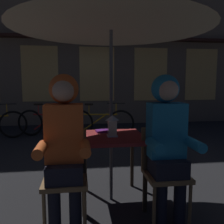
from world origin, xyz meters
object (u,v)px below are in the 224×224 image
object	(u,v)px
bicycle_second	(50,122)
lantern	(112,125)
book	(104,131)
bicycle_third	(100,122)
cafe_table	(111,145)
chair_right	(164,167)
chair_left	(66,172)
person_right_hooded	(167,133)
patio_umbrella	(111,11)
person_left_hooded	(64,136)

from	to	relation	value
bicycle_second	lantern	bearing A→B (deg)	-72.45
book	bicycle_third	bearing A→B (deg)	78.90
lantern	cafe_table	bearing A→B (deg)	100.81
chair_right	book	bearing A→B (deg)	132.41
cafe_table	chair_left	xyz separation A→B (m)	(-0.48, -0.37, -0.15)
person_right_hooded	patio_umbrella	bearing A→B (deg)	138.43
patio_umbrella	bicycle_third	bearing A→B (deg)	87.19
cafe_table	patio_umbrella	world-z (taller)	patio_umbrella
person_right_hooded	book	world-z (taller)	person_right_hooded
bicycle_second	person_right_hooded	bearing A→B (deg)	-67.85
bicycle_third	person_left_hooded	bearing A→B (deg)	-99.81
patio_umbrella	person_left_hooded	bearing A→B (deg)	-138.43
lantern	chair_left	size ratio (longest dim) A/B	0.27
lantern	person_left_hooded	size ratio (longest dim) A/B	0.17
person_left_hooded	person_right_hooded	xyz separation A→B (m)	(0.96, 0.00, 0.00)
chair_right	patio_umbrella	bearing A→B (deg)	142.45
patio_umbrella	lantern	bearing A→B (deg)	-79.19
lantern	chair_left	xyz separation A→B (m)	(-0.49, -0.33, -0.37)
bicycle_second	bicycle_third	distance (m)	1.26
chair_left	bicycle_third	xyz separation A→B (m)	(0.64, 3.65, -0.14)
person_left_hooded	chair_left	bearing A→B (deg)	90.00
chair_right	chair_left	bearing A→B (deg)	180.00
chair_left	person_left_hooded	bearing A→B (deg)	-90.00
book	chair_right	bearing A→B (deg)	-54.70
chair_right	bicycle_third	distance (m)	3.67
bicycle_second	book	xyz separation A→B (m)	(1.04, -3.21, 0.41)
lantern	chair_left	bearing A→B (deg)	-145.75
patio_umbrella	bicycle_second	xyz separation A→B (m)	(-1.09, 3.43, -1.71)
chair_right	bicycle_second	world-z (taller)	chair_right
book	person_left_hooded	bearing A→B (deg)	-130.84
cafe_table	book	size ratio (longest dim) A/B	3.70
person_left_hooded	bicycle_third	xyz separation A→B (m)	(0.64, 3.71, -0.50)
patio_umbrella	book	bearing A→B (deg)	103.83
cafe_table	chair_left	size ratio (longest dim) A/B	0.85
cafe_table	person_right_hooded	distance (m)	0.67
bicycle_second	book	world-z (taller)	bicycle_second
bicycle_second	book	size ratio (longest dim) A/B	8.21
patio_umbrella	chair_right	distance (m)	1.68
chair_left	bicycle_second	bearing A→B (deg)	99.11
chair_left	bicycle_second	world-z (taller)	chair_left
person_right_hooded	book	bearing A→B (deg)	129.78
cafe_table	bicycle_second	world-z (taller)	bicycle_second
lantern	bicycle_second	size ratio (longest dim) A/B	0.14
patio_umbrella	person_right_hooded	world-z (taller)	patio_umbrella
person_left_hooded	bicycle_third	size ratio (longest dim) A/B	0.84
cafe_table	lantern	world-z (taller)	lantern
person_right_hooded	bicycle_third	world-z (taller)	person_right_hooded
cafe_table	patio_umbrella	distance (m)	1.42
bicycle_second	chair_right	bearing A→B (deg)	-67.55
person_left_hooded	lantern	bearing A→B (deg)	38.57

